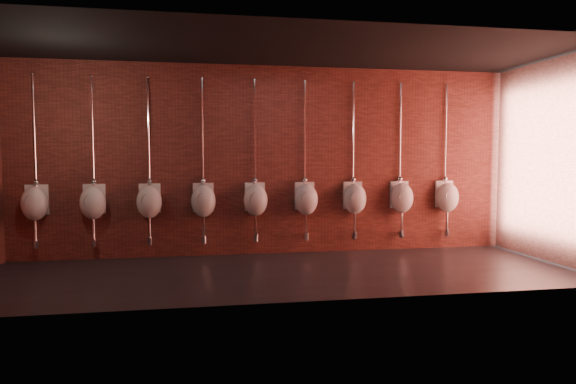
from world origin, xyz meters
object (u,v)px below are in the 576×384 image
urinal_7 (402,197)px  urinal_8 (447,197)px  urinal_0 (35,203)px  urinal_3 (203,200)px  urinal_4 (256,199)px  urinal_5 (306,199)px  urinal_1 (93,202)px  urinal_2 (149,201)px  urinal_6 (355,198)px

urinal_7 → urinal_8: (0.87, 0.00, 0.00)m
urinal_0 → urinal_8: bearing=0.0°
urinal_3 → urinal_4: 0.87m
urinal_3 → urinal_8: size_ratio=1.00×
urinal_5 → urinal_0: bearing=180.0°
urinal_4 → urinal_5: bearing=0.0°
urinal_3 → urinal_8: (4.33, 0.00, 0.00)m
urinal_4 → urinal_0: bearing=180.0°
urinal_4 → urinal_5: 0.87m
urinal_3 → urinal_5: (1.73, 0.00, 0.00)m
urinal_7 → urinal_8: 0.87m
urinal_7 → urinal_1: bearing=180.0°
urinal_0 → urinal_2: bearing=0.0°
urinal_1 → urinal_2: (0.87, 0.00, 0.00)m
urinal_2 → urinal_5: bearing=0.0°
urinal_1 → urinal_8: same height
urinal_5 → urinal_2: bearing=180.0°
urinal_1 → urinal_4: bearing=0.0°
urinal_6 → urinal_8: 1.73m
urinal_6 → urinal_7: (0.87, 0.00, 0.00)m
urinal_0 → urinal_4: (3.46, 0.00, 0.00)m
urinal_1 → urinal_4: 2.60m
urinal_6 → urinal_1: bearing=180.0°
urinal_5 → urinal_3: bearing=180.0°
urinal_1 → urinal_7: 5.20m
urinal_1 → urinal_3: (1.73, 0.00, 0.00)m
urinal_8 → urinal_5: bearing=180.0°
urinal_4 → urinal_5: same height
urinal_5 → urinal_7: same height
urinal_1 → urinal_3: same height
urinal_4 → urinal_5: size_ratio=1.00×
urinal_2 → urinal_7: 4.33m
urinal_0 → urinal_6: same height
urinal_2 → urinal_4: (1.73, 0.00, 0.00)m
urinal_0 → urinal_2: same height
urinal_2 → urinal_7: bearing=0.0°
urinal_0 → urinal_6: 5.20m
urinal_4 → urinal_6: same height
urinal_1 → urinal_5: (3.46, 0.00, 0.00)m
urinal_3 → urinal_7: 3.46m
urinal_0 → urinal_4: size_ratio=1.00×
urinal_2 → urinal_3: size_ratio=1.00×
urinal_4 → urinal_8: size_ratio=1.00×
urinal_2 → urinal_5: same height
urinal_8 → urinal_3: bearing=180.0°
urinal_4 → urinal_8: bearing=0.0°
urinal_2 → urinal_3: (0.87, 0.00, 0.00)m
urinal_7 → urinal_6: bearing=180.0°
urinal_4 → urinal_7: (2.60, 0.00, 0.00)m
urinal_7 → urinal_8: size_ratio=1.00×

